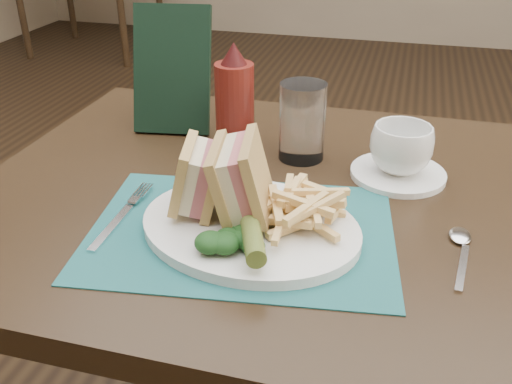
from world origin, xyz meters
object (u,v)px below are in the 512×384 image
(table_bg_left, at_px, (93,0))
(check_presenter, at_px, (172,70))
(sandwich_half_a, at_px, (183,176))
(coffee_cup, at_px, (401,149))
(ketchup_bottle, at_px, (235,97))
(placemat, at_px, (242,231))
(plate, at_px, (250,227))
(saucer, at_px, (398,174))
(table_main, at_px, (266,365))
(drinking_glass, at_px, (302,122))
(sandwich_half_b, at_px, (226,178))

(table_bg_left, height_order, check_presenter, check_presenter)
(table_bg_left, bearing_deg, sandwich_half_a, -58.13)
(coffee_cup, xyz_separation_m, ketchup_bottle, (-0.28, 0.04, 0.04))
(ketchup_bottle, bearing_deg, table_bg_left, 123.90)
(placemat, xyz_separation_m, check_presenter, (-0.22, 0.32, 0.11))
(table_bg_left, xyz_separation_m, coffee_cup, (2.30, -3.05, 0.42))
(table_bg_left, xyz_separation_m, plate, (2.12, -3.27, 0.38))
(saucer, height_order, ketchup_bottle, ketchup_bottle)
(table_main, xyz_separation_m, placemat, (-0.00, -0.13, 0.38))
(table_bg_left, bearing_deg, drinking_glass, -54.66)
(table_main, distance_m, check_presenter, 0.57)
(table_bg_left, xyz_separation_m, saucer, (2.30, -3.05, 0.38))
(plate, xyz_separation_m, saucer, (0.18, 0.22, -0.00))
(table_bg_left, xyz_separation_m, ketchup_bottle, (2.02, -3.01, 0.47))
(saucer, bearing_deg, coffee_cup, 0.00)
(sandwich_half_b, distance_m, check_presenter, 0.37)
(placemat, height_order, ketchup_bottle, ketchup_bottle)
(placemat, relative_size, sandwich_half_a, 4.23)
(coffee_cup, relative_size, check_presenter, 0.42)
(sandwich_half_b, relative_size, drinking_glass, 0.87)
(table_main, height_order, drinking_glass, drinking_glass)
(table_bg_left, bearing_deg, check_presenter, -57.42)
(table_bg_left, xyz_separation_m, drinking_glass, (2.14, -3.02, 0.44))
(table_main, xyz_separation_m, drinking_glass, (0.03, 0.12, 0.44))
(placemat, relative_size, saucer, 2.70)
(placemat, distance_m, coffee_cup, 0.30)
(placemat, height_order, sandwich_half_a, sandwich_half_a)
(coffee_cup, bearing_deg, sandwich_half_a, -143.56)
(table_bg_left, height_order, coffee_cup, coffee_cup)
(table_main, bearing_deg, saucer, 25.72)
(coffee_cup, xyz_separation_m, drinking_glass, (-0.16, 0.03, 0.02))
(placemat, bearing_deg, drinking_glass, 82.76)
(sandwich_half_a, relative_size, drinking_glass, 0.74)
(drinking_glass, bearing_deg, saucer, -10.30)
(plate, height_order, coffee_cup, coffee_cup)
(check_presenter, bearing_deg, table_main, -48.57)
(sandwich_half_a, xyz_separation_m, coffee_cup, (0.28, 0.21, -0.02))
(saucer, bearing_deg, ketchup_bottle, 171.93)
(sandwich_half_b, distance_m, ketchup_bottle, 0.26)
(sandwich_half_b, bearing_deg, coffee_cup, 34.13)
(table_bg_left, relative_size, plate, 3.00)
(sandwich_half_a, xyz_separation_m, check_presenter, (-0.14, 0.31, 0.05))
(ketchup_bottle, bearing_deg, sandwich_half_b, -75.71)
(table_main, relative_size, sandwich_half_a, 9.38)
(plate, relative_size, coffee_cup, 3.08)
(sandwich_half_a, distance_m, ketchup_bottle, 0.25)
(sandwich_half_a, bearing_deg, placemat, -22.36)
(placemat, distance_m, ketchup_bottle, 0.29)
(table_bg_left, distance_m, ketchup_bottle, 3.65)
(plate, bearing_deg, saucer, 60.62)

